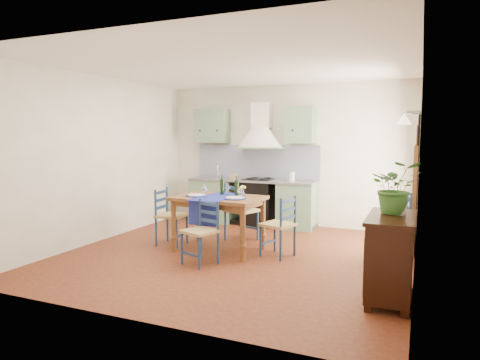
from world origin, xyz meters
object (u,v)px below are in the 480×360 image
at_px(chair_near, 201,232).
at_px(potted_plant, 396,187).
at_px(sideboard, 390,254).
at_px(dining_table, 219,203).

height_order(chair_near, potted_plant, potted_plant).
relative_size(chair_near, sideboard, 0.85).
distance_m(chair_near, sideboard, 2.55).
relative_size(dining_table, potted_plant, 2.35).
bearing_deg(sideboard, potted_plant, 81.67).
relative_size(dining_table, sideboard, 1.32).
height_order(dining_table, potted_plant, potted_plant).
distance_m(dining_table, sideboard, 2.82).
distance_m(sideboard, potted_plant, 0.74).
bearing_deg(sideboard, dining_table, 157.63).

